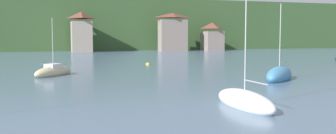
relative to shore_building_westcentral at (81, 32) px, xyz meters
name	(u,v)px	position (x,y,z in m)	size (l,w,h in m)	color
wooded_hillside	(43,30)	(-8.88, 42.31, 1.24)	(352.00, 66.35, 24.10)	#38562D
shore_building_westcentral	(81,32)	(0.00, 0.00, 0.00)	(4.70, 6.19, 9.22)	gray
shore_building_central	(173,33)	(21.64, -1.26, 0.03)	(6.95, 3.54, 9.26)	gray
shore_building_eastcentral	(212,37)	(32.45, -0.45, -1.03)	(4.77, 5.25, 7.07)	gray
sailboat_mid_5	(279,76)	(11.67, -61.21, -4.11)	(5.37, 5.26, 6.87)	teal
sailboat_far_7	(53,72)	(-6.68, -51.73, -4.15)	(4.38, 5.17, 5.78)	#CCBC8E
sailboat_mid_8	(245,101)	(2.81, -71.34, -4.18)	(1.57, 5.41, 7.73)	white
mooring_buoy_near	(148,65)	(5.14, -41.49, -4.47)	(0.53, 0.53, 0.53)	yellow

